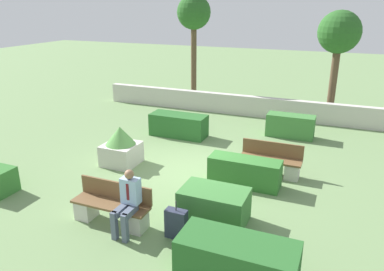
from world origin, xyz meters
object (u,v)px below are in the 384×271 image
(suitcase, at_px, (176,224))
(bench_front, at_px, (112,209))
(tree_leftmost, at_px, (194,16))
(bench_left_side, at_px, (270,163))
(tree_center_left, at_px, (339,35))
(planter_corner_left, at_px, (121,146))
(person_seated_man, at_px, (128,199))

(suitcase, bearing_deg, bench_front, -178.40)
(bench_front, xyz_separation_m, tree_leftmost, (-2.41, 10.41, 3.56))
(bench_left_side, bearing_deg, tree_center_left, 77.71)
(bench_front, relative_size, planter_corner_left, 1.52)
(suitcase, distance_m, tree_leftmost, 11.64)
(bench_front, relative_size, suitcase, 2.13)
(bench_left_side, xyz_separation_m, tree_center_left, (1.14, 6.20, 2.96))
(bench_front, bearing_deg, suitcase, 1.60)
(suitcase, distance_m, tree_center_left, 10.52)
(planter_corner_left, relative_size, tree_center_left, 0.27)
(bench_left_side, bearing_deg, planter_corner_left, -168.87)
(person_seated_man, height_order, suitcase, person_seated_man)
(planter_corner_left, height_order, tree_center_left, tree_center_left)
(bench_front, xyz_separation_m, planter_corner_left, (-1.51, 2.72, 0.21))
(person_seated_man, bearing_deg, tree_center_left, 72.08)
(bench_left_side, height_order, planter_corner_left, planter_corner_left)
(bench_left_side, relative_size, tree_leftmost, 0.35)
(planter_corner_left, distance_m, tree_leftmost, 8.43)
(tree_leftmost, bearing_deg, tree_center_left, -4.99)
(bench_front, relative_size, tree_leftmost, 0.36)
(tree_center_left, bearing_deg, bench_front, -110.77)
(tree_leftmost, relative_size, tree_center_left, 1.14)
(person_seated_man, bearing_deg, suitcase, 10.60)
(tree_leftmost, bearing_deg, planter_corner_left, -83.29)
(person_seated_man, distance_m, suitcase, 1.08)
(tree_center_left, bearing_deg, tree_leftmost, 175.01)
(tree_center_left, bearing_deg, bench_left_side, -100.44)
(tree_leftmost, bearing_deg, person_seated_man, -74.52)
(bench_left_side, relative_size, planter_corner_left, 1.46)
(person_seated_man, relative_size, suitcase, 1.64)
(bench_left_side, height_order, suitcase, bench_left_side)
(tree_leftmost, distance_m, tree_center_left, 6.21)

